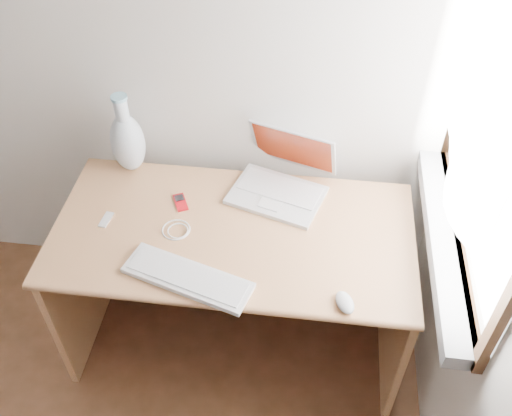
# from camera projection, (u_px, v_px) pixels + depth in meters

# --- Properties ---
(window) EXTENTS (0.11, 0.99, 1.10)m
(window) POSITION_uv_depth(u_px,v_px,m) (492.00, 125.00, 1.61)
(window) COLOR white
(window) RESTS_ON right_wall
(desk) EXTENTS (1.34, 0.67, 0.71)m
(desk) POSITION_uv_depth(u_px,v_px,m) (237.00, 250.00, 2.30)
(desk) COLOR tan
(desk) RESTS_ON floor
(laptop) EXTENTS (0.41, 0.38, 0.24)m
(laptop) POSITION_uv_depth(u_px,v_px,m) (278.00, 179.00, 2.23)
(laptop) COLOR silver
(laptop) RESTS_ON desk
(external_keyboard) EXTENTS (0.47, 0.26, 0.02)m
(external_keyboard) POSITION_uv_depth(u_px,v_px,m) (188.00, 277.00, 1.93)
(external_keyboard) COLOR white
(external_keyboard) RESTS_ON desk
(mouse) EXTENTS (0.09, 0.11, 0.03)m
(mouse) POSITION_uv_depth(u_px,v_px,m) (345.00, 302.00, 1.85)
(mouse) COLOR silver
(mouse) RESTS_ON desk
(ipod) EXTENTS (0.08, 0.10, 0.01)m
(ipod) POSITION_uv_depth(u_px,v_px,m) (181.00, 202.00, 2.20)
(ipod) COLOR #B60C14
(ipod) RESTS_ON desk
(cable_coil) EXTENTS (0.11, 0.11, 0.01)m
(cable_coil) POSITION_uv_depth(u_px,v_px,m) (176.00, 230.00, 2.10)
(cable_coil) COLOR white
(cable_coil) RESTS_ON desk
(remote) EXTENTS (0.04, 0.08, 0.01)m
(remote) POSITION_uv_depth(u_px,v_px,m) (106.00, 220.00, 2.14)
(remote) COLOR white
(remote) RESTS_ON desk
(vase) EXTENTS (0.14, 0.14, 0.35)m
(vase) POSITION_uv_depth(u_px,v_px,m) (127.00, 141.00, 2.26)
(vase) COLOR silver
(vase) RESTS_ON desk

